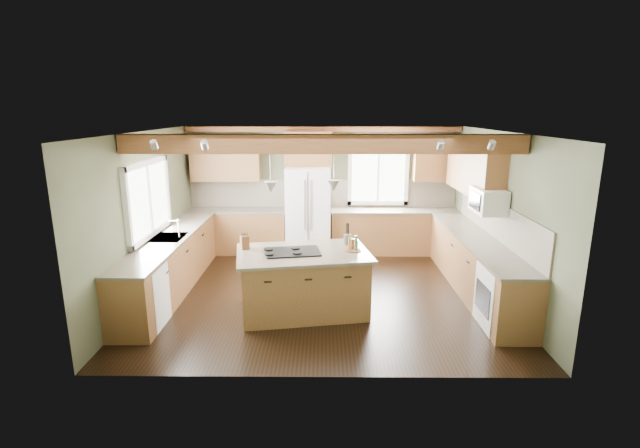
{
  "coord_description": "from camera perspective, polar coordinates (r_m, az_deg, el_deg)",
  "views": [
    {
      "loc": [
        0.02,
        -7.15,
        2.93
      ],
      "look_at": [
        -0.04,
        0.3,
        1.08
      ],
      "focal_mm": 26.0,
      "sensor_mm": 36.0,
      "label": 1
    }
  ],
  "objects": [
    {
      "name": "upper_cab_over_fridge",
      "position": [
        9.51,
        -1.46,
        9.23
      ],
      "size": [
        0.96,
        0.35,
        0.7
      ],
      "primitive_type": "cube",
      "color": "brown",
      "rests_on": "wall_back"
    },
    {
      "name": "cooktop",
      "position": [
        6.71,
        -3.36,
        -3.43
      ],
      "size": [
        0.85,
        0.64,
        0.02
      ],
      "primitive_type": "cube",
      "rotation": [
        0.0,
        0.0,
        0.17
      ],
      "color": "black",
      "rests_on": "island_top"
    },
    {
      "name": "utensil_crock",
      "position": [
        7.09,
        3.39,
        -1.91
      ],
      "size": [
        0.14,
        0.14,
        0.15
      ],
      "primitive_type": "cylinder",
      "rotation": [
        0.0,
        0.0,
        0.26
      ],
      "color": "#443C37",
      "rests_on": "island_top"
    },
    {
      "name": "counter_back_right",
      "position": [
        9.68,
        9.22,
        1.65
      ],
      "size": [
        2.66,
        0.64,
        0.04
      ],
      "primitive_type": "cube",
      "color": "#433B31",
      "rests_on": "base_cab_back_right"
    },
    {
      "name": "upper_cab_back_left",
      "position": [
        9.73,
        -11.54,
        7.89
      ],
      "size": [
        1.4,
        0.35,
        0.9
      ],
      "primitive_type": "cube",
      "color": "brown",
      "rests_on": "wall_back"
    },
    {
      "name": "ceiling_beam",
      "position": [
        6.43,
        0.32,
        9.83
      ],
      "size": [
        5.55,
        0.26,
        0.26
      ],
      "primitive_type": "cube",
      "color": "#5D2E1A",
      "rests_on": "ceiling"
    },
    {
      "name": "counter_left",
      "position": [
        7.89,
        -18.16,
        -1.68
      ],
      "size": [
        0.64,
        3.74,
        0.04
      ],
      "primitive_type": "cube",
      "color": "#433B31",
      "rests_on": "base_cab_left"
    },
    {
      "name": "counter_back_left",
      "position": [
        9.73,
        -10.24,
        1.68
      ],
      "size": [
        2.06,
        0.64,
        0.04
      ],
      "primitive_type": "cube",
      "color": "#433B31",
      "rests_on": "base_cab_back_left"
    },
    {
      "name": "sink",
      "position": [
        7.89,
        -18.16,
        -1.65
      ],
      "size": [
        0.5,
        0.65,
        0.03
      ],
      "primitive_type": "cube",
      "color": "#262628",
      "rests_on": "counter_left"
    },
    {
      "name": "island",
      "position": [
        6.89,
        -2.06,
        -7.26
      ],
      "size": [
        1.94,
        1.38,
        0.88
      ],
      "primitive_type": "cube",
      "rotation": [
        0.0,
        0.0,
        0.17
      ],
      "color": "olive",
      "rests_on": "floor"
    },
    {
      "name": "base_cab_back_right",
      "position": [
        9.78,
        9.12,
        -0.98
      ],
      "size": [
        2.62,
        0.6,
        0.88
      ],
      "primitive_type": "cube",
      "color": "brown",
      "rests_on": "floor"
    },
    {
      "name": "refrigerator",
      "position": [
        9.49,
        -1.45,
        1.59
      ],
      "size": [
        0.9,
        0.74,
        1.8
      ],
      "primitive_type": "cube",
      "color": "white",
      "rests_on": "floor"
    },
    {
      "name": "ceiling",
      "position": [
        7.15,
        0.34,
        11.29
      ],
      "size": [
        5.6,
        5.6,
        0.0
      ],
      "primitive_type": "plane",
      "rotation": [
        3.14,
        0.0,
        0.0
      ],
      "color": "silver",
      "rests_on": "wall_back"
    },
    {
      "name": "backsplash_back",
      "position": [
        9.78,
        0.37,
        3.82
      ],
      "size": [
        5.58,
        0.03,
        0.58
      ],
      "primitive_type": "cube",
      "color": "brown",
      "rests_on": "wall_back"
    },
    {
      "name": "base_cab_left",
      "position": [
        8.02,
        -17.91,
        -4.85
      ],
      "size": [
        0.6,
        3.7,
        0.88
      ],
      "primitive_type": "cube",
      "color": "brown",
      "rests_on": "floor"
    },
    {
      "name": "wall_right",
      "position": [
        7.84,
        21.25,
        0.98
      ],
      "size": [
        0.0,
        5.0,
        5.0
      ],
      "primitive_type": "plane",
      "rotation": [
        1.57,
        0.0,
        -1.57
      ],
      "color": "#444A35",
      "rests_on": "ground"
    },
    {
      "name": "knife_block",
      "position": [
        6.93,
        -9.24,
        -2.26
      ],
      "size": [
        0.15,
        0.13,
        0.2
      ],
      "primitive_type": "cube",
      "rotation": [
        0.0,
        0.0,
        0.48
      ],
      "color": "brown",
      "rests_on": "island_top"
    },
    {
      "name": "faucet",
      "position": [
        7.8,
        -16.99,
        -0.64
      ],
      "size": [
        0.02,
        0.02,
        0.28
      ],
      "primitive_type": "cylinder",
      "color": "#B2B2B7",
      "rests_on": "sink"
    },
    {
      "name": "window_left",
      "position": [
        7.84,
        -20.46,
        2.92
      ],
      "size": [
        0.04,
        1.6,
        1.05
      ],
      "primitive_type": "cube",
      "color": "white",
      "rests_on": "wall_left"
    },
    {
      "name": "base_cab_right",
      "position": [
        8.01,
        18.58,
        -4.93
      ],
      "size": [
        0.6,
        3.7,
        0.88
      ],
      "primitive_type": "cube",
      "color": "brown",
      "rests_on": "floor"
    },
    {
      "name": "base_cab_back_left",
      "position": [
        9.84,
        -10.13,
        -0.94
      ],
      "size": [
        2.02,
        0.6,
        0.88
      ],
      "primitive_type": "cube",
      "color": "brown",
      "rests_on": "floor"
    },
    {
      "name": "pendant_right",
      "position": [
        6.58,
        1.69,
        4.74
      ],
      "size": [
        0.18,
        0.18,
        0.16
      ],
      "primitive_type": "cone",
      "rotation": [
        3.14,
        0.0,
        0.0
      ],
      "color": "#B2B2B7",
      "rests_on": "ceiling"
    },
    {
      "name": "window_back",
      "position": [
        9.79,
        7.15,
        5.73
      ],
      "size": [
        1.1,
        0.04,
        1.0
      ],
      "primitive_type": "cube",
      "color": "white",
      "rests_on": "wall_back"
    },
    {
      "name": "wall_back",
      "position": [
        9.78,
        0.37,
        4.35
      ],
      "size": [
        5.6,
        0.0,
        5.6
      ],
      "primitive_type": "plane",
      "rotation": [
        1.57,
        0.0,
        0.0
      ],
      "color": "#444A35",
      "rests_on": "ground"
    },
    {
      "name": "upper_cab_right",
      "position": [
        8.51,
        18.43,
        6.62
      ],
      "size": [
        0.35,
        2.2,
        0.9
      ],
      "primitive_type": "cube",
      "color": "brown",
      "rests_on": "wall_right"
    },
    {
      "name": "bottle_tray",
      "position": [
        6.77,
        4.09,
        -2.41
      ],
      "size": [
        0.24,
        0.24,
        0.22
      ],
      "primitive_type": null,
      "rotation": [
        0.0,
        0.0,
        -0.02
      ],
      "color": "brown",
      "rests_on": "island_top"
    },
    {
      "name": "backsplash_right",
      "position": [
        7.9,
        20.97,
        0.42
      ],
      "size": [
        0.03,
        3.7,
        0.58
      ],
      "primitive_type": "cube",
      "color": "brown",
      "rests_on": "wall_right"
    },
    {
      "name": "island_top",
      "position": [
        6.74,
        -2.1,
        -3.61
      ],
      "size": [
        2.08,
        1.51,
        0.04
      ],
      "primitive_type": "cube",
      "rotation": [
        0.0,
        0.0,
        0.17
      ],
      "color": "#433B31",
      "rests_on": "island"
    },
    {
      "name": "soffit_trim",
      "position": [
        9.55,
        0.38,
        11.6
      ],
      "size": [
        5.55,
        0.2,
        0.1
      ],
      "primitive_type": "cube",
      "color": "#5D2E1A",
      "rests_on": "ceiling"
    },
    {
      "name": "counter_right",
      "position": [
        7.88,
        18.83,
        -1.76
      ],
      "size": [
        0.64,
        3.74,
        0.04
      ],
      "primitive_type": "cube",
      "color": "#433B31",
      "rests_on": "base_cab_right"
    },
    {
      "name": "upper_cab_back_corner",
      "position": [
        9.79,
        14.09,
        7.79
      ],
      "size": [
        0.9,
        0.35,
        0.9
      ],
      "primitive_type": "cube",
      "color": "brown",
      "rests_on": "wall_back"
    },
    {
      "name": "floor",
      "position": [
        7.72,
        0.31,
        -8.36
      ],
      "size": [
        5.6,
        5.6,
        0.0
      ],
      "primitive_type": "plane",
      "color": "black",
      "rests_on": "ground"
    },
    {
      "name": "wall_left",
      "position": [
        7.85,
        -20.57,
        1.06
      ],
      "size": [
        0.0,
        5.0,
        5.0
      ],
      "primitive_type": "plane",
      "rotation": [
        1.57,
        0.0,
        1.57
      ],
      "color": "#444A35",
      "rests_on": "ground"
    },
    {
      "name": "oven",
      "position": [
        6.86,
        21.79,
        -8.48
      ],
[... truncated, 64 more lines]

